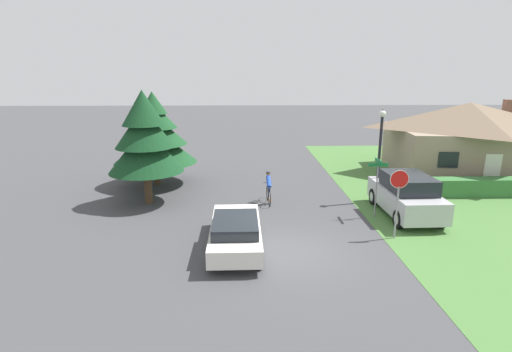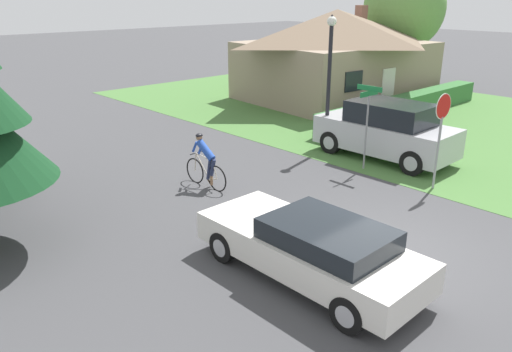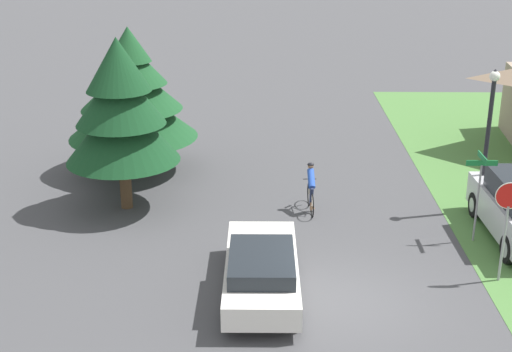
{
  "view_description": "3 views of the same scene",
  "coord_description": "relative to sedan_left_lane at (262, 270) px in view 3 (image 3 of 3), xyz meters",
  "views": [
    {
      "loc": [
        -1.75,
        -13.36,
        6.33
      ],
      "look_at": [
        -1.22,
        5.12,
        1.58
      ],
      "focal_mm": 28.0,
      "sensor_mm": 36.0,
      "label": 1
    },
    {
      "loc": [
        -8.79,
        -5.16,
        5.32
      ],
      "look_at": [
        -0.84,
        3.38,
        1.05
      ],
      "focal_mm": 35.0,
      "sensor_mm": 36.0,
      "label": 2
    },
    {
      "loc": [
        -1.98,
        -15.59,
        9.2
      ],
      "look_at": [
        -2.32,
        4.7,
        1.6
      ],
      "focal_mm": 50.0,
      "sensor_mm": 36.0,
      "label": 3
    }
  ],
  "objects": [
    {
      "name": "ground_plane",
      "position": [
        2.11,
        -0.42,
        -0.68
      ],
      "size": [
        140.0,
        140.0,
        0.0
      ],
      "primitive_type": "plane",
      "color": "#424244"
    },
    {
      "name": "sedan_left_lane",
      "position": [
        0.0,
        0.0,
        0.0
      ],
      "size": [
        1.91,
        4.77,
        1.29
      ],
      "rotation": [
        0.0,
        0.0,
        1.58
      ],
      "color": "silver",
      "rests_on": "ground"
    },
    {
      "name": "cyclist",
      "position": [
        1.54,
        5.39,
        0.07
      ],
      "size": [
        0.44,
        1.76,
        1.59
      ],
      "rotation": [
        0.0,
        0.0,
        1.62
      ],
      "color": "black",
      "rests_on": "ground"
    },
    {
      "name": "stop_sign",
      "position": [
        6.27,
        0.78,
        1.29
      ],
      "size": [
        0.72,
        0.07,
        2.78
      ],
      "rotation": [
        0.0,
        0.0,
        3.08
      ],
      "color": "gray",
      "rests_on": "ground"
    },
    {
      "name": "street_lamp",
      "position": [
        7.04,
        5.43,
        2.22
      ],
      "size": [
        0.32,
        0.32,
        4.69
      ],
      "color": "black",
      "rests_on": "ground"
    },
    {
      "name": "street_name_sign",
      "position": [
        6.25,
        3.2,
        1.18
      ],
      "size": [
        0.9,
        0.9,
        2.68
      ],
      "color": "gray",
      "rests_on": "ground"
    },
    {
      "name": "conifer_tall_near",
      "position": [
        -4.49,
        5.56,
        2.65
      ],
      "size": [
        3.65,
        3.65,
        5.6
      ],
      "color": "#4C3823",
      "rests_on": "ground"
    },
    {
      "name": "conifer_tall_far",
      "position": [
        -4.82,
        9.1,
        2.21
      ],
      "size": [
        4.73,
        4.73,
        5.38
      ],
      "color": "#4C3823",
      "rests_on": "ground"
    }
  ]
}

